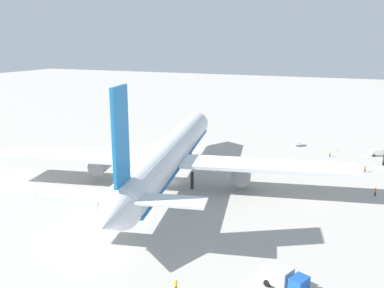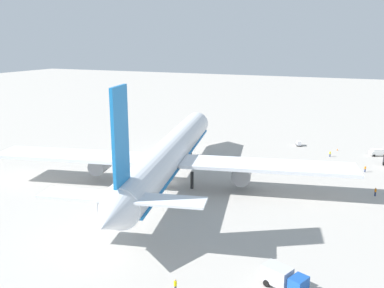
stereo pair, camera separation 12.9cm
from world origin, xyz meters
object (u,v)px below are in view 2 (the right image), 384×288
object	(u,v)px
service_truck_0	(283,278)
ground_worker_2	(175,285)
ground_worker_1	(365,169)
service_van	(378,152)
ground_worker_0	(375,192)
baggage_cart_2	(299,143)
ground_worker_3	(330,154)
traffic_cone_0	(337,150)
airliner	(170,154)

from	to	relation	value
service_truck_0	ground_worker_2	distance (m)	14.10
ground_worker_1	service_van	bearing A→B (deg)	-9.06
service_van	ground_worker_0	xyz separation A→B (m)	(-34.14, 0.35, -0.12)
service_van	baggage_cart_2	size ratio (longest dim) A/B	1.45
ground_worker_3	traffic_cone_0	bearing A→B (deg)	-8.97
baggage_cart_2	ground_worker_2	size ratio (longest dim) A/B	1.82
service_van	ground_worker_0	distance (m)	34.14
ground_worker_2	baggage_cart_2	bearing A→B (deg)	-0.96
service_van	traffic_cone_0	size ratio (longest dim) A/B	8.57
service_van	ground_worker_2	size ratio (longest dim) A/B	2.63
baggage_cart_2	ground_worker_1	bearing A→B (deg)	-136.38
service_van	traffic_cone_0	world-z (taller)	service_van
ground_worker_0	ground_worker_3	world-z (taller)	ground_worker_0
ground_worker_0	ground_worker_3	bearing A→B (deg)	23.05
airliner	traffic_cone_0	bearing A→B (deg)	-34.67
baggage_cart_2	ground_worker_3	size ratio (longest dim) A/B	1.94
ground_worker_2	traffic_cone_0	bearing A→B (deg)	-8.72
airliner	ground_worker_0	world-z (taller)	airliner
ground_worker_0	ground_worker_2	xyz separation A→B (m)	(-47.54, 23.34, 0.00)
baggage_cart_2	service_van	bearing A→B (deg)	-97.62
ground_worker_1	traffic_cone_0	distance (m)	20.89
ground_worker_2	ground_worker_0	bearing A→B (deg)	-26.15
ground_worker_3	traffic_cone_0	distance (m)	8.22
ground_worker_0	service_van	bearing A→B (deg)	-0.58
airliner	ground_worker_1	world-z (taller)	airliner
ground_worker_3	ground_worker_1	bearing A→B (deg)	-139.87
baggage_cart_2	ground_worker_1	world-z (taller)	ground_worker_1
baggage_cart_2	ground_worker_2	world-z (taller)	ground_worker_2
airliner	ground_worker_0	distance (m)	44.15
service_truck_0	ground_worker_1	xyz separation A→B (m)	(57.88, -8.32, -0.71)
ground_worker_1	baggage_cart_2	bearing A→B (deg)	43.62
ground_worker_2	traffic_cone_0	xyz separation A→B (m)	(83.45, -12.79, -0.64)
baggage_cart_2	ground_worker_1	distance (m)	28.25
service_truck_0	ground_worker_3	world-z (taller)	service_truck_0
ground_worker_2	traffic_cone_0	size ratio (longest dim) A/B	3.26
ground_worker_0	ground_worker_1	bearing A→B (deg)	8.33
service_truck_0	ground_worker_3	size ratio (longest dim) A/B	3.85
ground_worker_3	ground_worker_2	bearing A→B (deg)	171.31
airliner	ground_worker_2	distance (m)	42.32
traffic_cone_0	ground_worker_1	bearing A→B (deg)	-157.14
baggage_cart_2	ground_worker_2	xyz separation A→B (m)	(-84.66, 1.41, 0.11)
service_van	ground_worker_2	bearing A→B (deg)	163.82
ground_worker_3	traffic_cone_0	xyz separation A→B (m)	(8.10, -1.28, -0.58)
ground_worker_3	traffic_cone_0	size ratio (longest dim) A/B	3.05
ground_worker_1	ground_worker_0	bearing A→B (deg)	-171.67
service_van	baggage_cart_2	world-z (taller)	service_van
service_truck_0	service_van	world-z (taller)	service_truck_0
airliner	traffic_cone_0	xyz separation A→B (m)	(46.21, -31.96, -6.67)
ground_worker_1	ground_worker_3	bearing A→B (deg)	40.13
airliner	service_van	xyz separation A→B (m)	(44.44, -42.85, -5.92)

